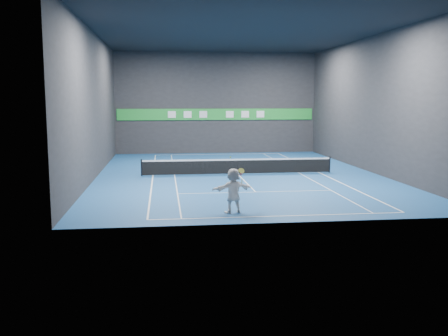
{
  "coord_description": "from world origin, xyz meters",
  "views": [
    {
      "loc": [
        -4.79,
        -31.85,
        4.86
      ],
      "look_at": [
        -1.85,
        -7.77,
        1.5
      ],
      "focal_mm": 40.0,
      "sensor_mm": 36.0,
      "label": 1
    }
  ],
  "objects": [
    {
      "name": "ceiling",
      "position": [
        0.0,
        0.0,
        9.0
      ],
      "size": [
        26.0,
        26.0,
        0.0
      ],
      "primitive_type": "plane",
      "color": "black",
      "rests_on": "ground"
    },
    {
      "name": "wall_back",
      "position": [
        0.0,
        13.0,
        4.5
      ],
      "size": [
        18.0,
        0.1,
        9.0
      ],
      "primitive_type": "cube",
      "color": "#262629",
      "rests_on": "ground"
    },
    {
      "name": "wall_right",
      "position": [
        9.0,
        0.0,
        4.5
      ],
      "size": [
        0.1,
        26.0,
        9.0
      ],
      "primitive_type": "cube",
      "color": "#262629",
      "rests_on": "ground"
    },
    {
      "name": "sideline_doubles_left",
      "position": [
        -5.49,
        0.0,
        0.0
      ],
      "size": [
        0.08,
        23.78,
        0.01
      ],
      "primitive_type": "cube",
      "color": "white",
      "rests_on": "ground"
    },
    {
      "name": "sponsor_banner",
      "position": [
        0.0,
        12.93,
        3.5
      ],
      "size": [
        17.64,
        0.11,
        1.0
      ],
      "color": "green",
      "rests_on": "wall_back"
    },
    {
      "name": "service_line_near",
      "position": [
        0.0,
        -6.4,
        0.0
      ],
      "size": [
        8.23,
        0.06,
        0.01
      ],
      "primitive_type": "cube",
      "color": "white",
      "rests_on": "ground"
    },
    {
      "name": "baseline_near",
      "position": [
        0.0,
        -11.89,
        0.0
      ],
      "size": [
        10.98,
        0.08,
        0.01
      ],
      "primitive_type": "cube",
      "color": "white",
      "rests_on": "ground"
    },
    {
      "name": "ground",
      "position": [
        0.0,
        0.0,
        0.0
      ],
      "size": [
        26.0,
        26.0,
        0.0
      ],
      "primitive_type": "plane",
      "color": "navy",
      "rests_on": "ground"
    },
    {
      "name": "wall_front",
      "position": [
        0.0,
        -13.0,
        4.5
      ],
      "size": [
        18.0,
        0.1,
        9.0
      ],
      "primitive_type": "cube",
      "color": "#262629",
      "rests_on": "ground"
    },
    {
      "name": "center_service_line",
      "position": [
        0.0,
        0.0,
        0.0
      ],
      "size": [
        0.06,
        12.8,
        0.01
      ],
      "primitive_type": "cube",
      "color": "white",
      "rests_on": "ground"
    },
    {
      "name": "player",
      "position": [
        -1.85,
        -11.04,
        0.97
      ],
      "size": [
        1.89,
        1.03,
        1.94
      ],
      "primitive_type": "imported",
      "rotation": [
        0.0,
        0.0,
        3.41
      ],
      "color": "white",
      "rests_on": "ground"
    },
    {
      "name": "tennis_racket",
      "position": [
        -1.55,
        -10.99,
        1.7
      ],
      "size": [
        0.48,
        0.35,
        0.7
      ],
      "color": "#B31E13",
      "rests_on": "player"
    },
    {
      "name": "tennis_net",
      "position": [
        0.0,
        0.0,
        0.54
      ],
      "size": [
        12.5,
        0.1,
        1.07
      ],
      "color": "black",
      "rests_on": "ground"
    },
    {
      "name": "sideline_singles_left",
      "position": [
        -4.11,
        0.0,
        0.0
      ],
      "size": [
        0.06,
        23.78,
        0.01
      ],
      "primitive_type": "cube",
      "color": "white",
      "rests_on": "ground"
    },
    {
      "name": "service_line_far",
      "position": [
        0.0,
        6.4,
        0.0
      ],
      "size": [
        8.23,
        0.06,
        0.01
      ],
      "primitive_type": "cube",
      "color": "white",
      "rests_on": "ground"
    },
    {
      "name": "sideline_singles_right",
      "position": [
        4.11,
        0.0,
        0.0
      ],
      "size": [
        0.06,
        23.78,
        0.01
      ],
      "primitive_type": "cube",
      "color": "white",
      "rests_on": "ground"
    },
    {
      "name": "tennis_ball",
      "position": [
        -1.98,
        -11.05,
        2.42
      ],
      "size": [
        0.07,
        0.07,
        0.07
      ],
      "primitive_type": "sphere",
      "color": "#BAD223",
      "rests_on": "player"
    },
    {
      "name": "baseline_far",
      "position": [
        0.0,
        11.89,
        0.0
      ],
      "size": [
        10.98,
        0.08,
        0.01
      ],
      "primitive_type": "cube",
      "color": "white",
      "rests_on": "ground"
    },
    {
      "name": "sideline_doubles_right",
      "position": [
        5.49,
        0.0,
        0.0
      ],
      "size": [
        0.08,
        23.78,
        0.01
      ],
      "primitive_type": "cube",
      "color": "white",
      "rests_on": "ground"
    },
    {
      "name": "wall_left",
      "position": [
        -9.0,
        0.0,
        4.5
      ],
      "size": [
        0.1,
        26.0,
        9.0
      ],
      "primitive_type": "cube",
      "color": "#262629",
      "rests_on": "ground"
    }
  ]
}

